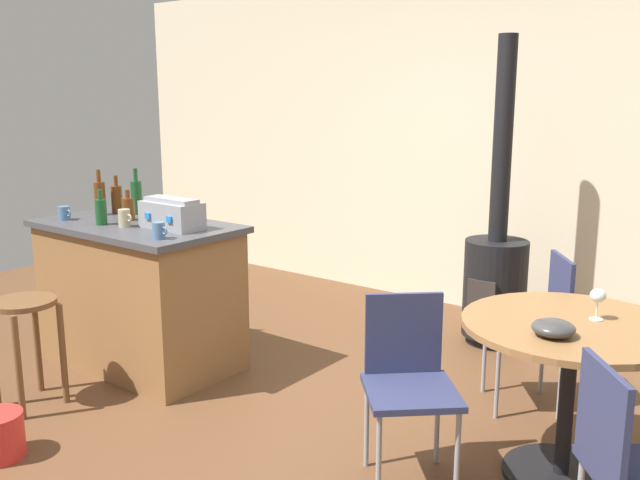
{
  "coord_description": "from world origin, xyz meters",
  "views": [
    {
      "loc": [
        2.19,
        -2.55,
        1.74
      ],
      "look_at": [
        0.01,
        0.28,
        0.98
      ],
      "focal_mm": 38.69,
      "sensor_mm": 36.0,
      "label": 1
    }
  ],
  "objects_px": {
    "bottle_0": "(100,197)",
    "wooden_stool": "(26,326)",
    "folding_chair_left": "(537,318)",
    "toolbox": "(172,214)",
    "wood_stove": "(496,270)",
    "folding_chair_right": "(408,375)",
    "dining_table": "(570,360)",
    "wine_glass": "(598,297)",
    "kitchen_island": "(140,294)",
    "cup_0": "(125,218)",
    "folding_chair_near": "(633,465)",
    "cup_2": "(159,231)",
    "bottle_1": "(101,211)",
    "bottle_2": "(117,198)",
    "bottle_3": "(128,208)",
    "serving_bowl": "(553,328)",
    "bottle_4": "(137,196)",
    "cup_1": "(64,213)"
  },
  "relations": [
    {
      "from": "bottle_0",
      "to": "wooden_stool",
      "type": "bearing_deg",
      "value": -61.98
    },
    {
      "from": "folding_chair_left",
      "to": "toolbox",
      "type": "height_order",
      "value": "toolbox"
    },
    {
      "from": "wood_stove",
      "to": "folding_chair_right",
      "type": "bearing_deg",
      "value": -77.77
    },
    {
      "from": "dining_table",
      "to": "wood_stove",
      "type": "distance_m",
      "value": 1.78
    },
    {
      "from": "toolbox",
      "to": "wine_glass",
      "type": "relative_size",
      "value": 2.74
    },
    {
      "from": "folding_chair_left",
      "to": "kitchen_island",
      "type": "bearing_deg",
      "value": -157.61
    },
    {
      "from": "cup_0",
      "to": "folding_chair_near",
      "type": "bearing_deg",
      "value": -4.79
    },
    {
      "from": "wooden_stool",
      "to": "cup_2",
      "type": "height_order",
      "value": "cup_2"
    },
    {
      "from": "wooden_stool",
      "to": "dining_table",
      "type": "xyz_separation_m",
      "value": [
        2.66,
        1.08,
        0.11
      ]
    },
    {
      "from": "folding_chair_left",
      "to": "bottle_1",
      "type": "relative_size",
      "value": 3.93
    },
    {
      "from": "bottle_2",
      "to": "bottle_1",
      "type": "bearing_deg",
      "value": -48.98
    },
    {
      "from": "bottle_2",
      "to": "cup_2",
      "type": "distance_m",
      "value": 1.0
    },
    {
      "from": "folding_chair_left",
      "to": "wood_stove",
      "type": "relative_size",
      "value": 0.41
    },
    {
      "from": "kitchen_island",
      "to": "bottle_0",
      "type": "relative_size",
      "value": 4.34
    },
    {
      "from": "kitchen_island",
      "to": "bottle_2",
      "type": "relative_size",
      "value": 5.14
    },
    {
      "from": "folding_chair_left",
      "to": "wine_glass",
      "type": "relative_size",
      "value": 6.07
    },
    {
      "from": "bottle_3",
      "to": "wooden_stool",
      "type": "bearing_deg",
      "value": -81.02
    },
    {
      "from": "wood_stove",
      "to": "serving_bowl",
      "type": "distance_m",
      "value": 1.98
    },
    {
      "from": "bottle_4",
      "to": "folding_chair_right",
      "type": "bearing_deg",
      "value": -8.95
    },
    {
      "from": "kitchen_island",
      "to": "bottle_2",
      "type": "bearing_deg",
      "value": 157.93
    },
    {
      "from": "serving_bowl",
      "to": "wine_glass",
      "type": "bearing_deg",
      "value": 76.53
    },
    {
      "from": "dining_table",
      "to": "bottle_4",
      "type": "bearing_deg",
      "value": -178.85
    },
    {
      "from": "dining_table",
      "to": "serving_bowl",
      "type": "height_order",
      "value": "serving_bowl"
    },
    {
      "from": "kitchen_island",
      "to": "cup_1",
      "type": "height_order",
      "value": "cup_1"
    },
    {
      "from": "bottle_3",
      "to": "serving_bowl",
      "type": "relative_size",
      "value": 1.11
    },
    {
      "from": "dining_table",
      "to": "folding_chair_left",
      "type": "bearing_deg",
      "value": 120.79
    },
    {
      "from": "folding_chair_left",
      "to": "bottle_2",
      "type": "relative_size",
      "value": 3.35
    },
    {
      "from": "kitchen_island",
      "to": "toolbox",
      "type": "xyz_separation_m",
      "value": [
        0.32,
        0.03,
        0.56
      ]
    },
    {
      "from": "wooden_stool",
      "to": "bottle_2",
      "type": "distance_m",
      "value": 1.2
    },
    {
      "from": "bottle_4",
      "to": "cup_2",
      "type": "distance_m",
      "value": 0.9
    },
    {
      "from": "folding_chair_left",
      "to": "dining_table",
      "type": "bearing_deg",
      "value": -59.21
    },
    {
      "from": "bottle_0",
      "to": "bottle_4",
      "type": "distance_m",
      "value": 0.24
    },
    {
      "from": "wine_glass",
      "to": "toolbox",
      "type": "bearing_deg",
      "value": -171.41
    },
    {
      "from": "bottle_3",
      "to": "cup_2",
      "type": "bearing_deg",
      "value": -23.16
    },
    {
      "from": "dining_table",
      "to": "cup_2",
      "type": "xyz_separation_m",
      "value": [
        -2.17,
        -0.51,
        0.41
      ]
    },
    {
      "from": "wooden_stool",
      "to": "bottle_4",
      "type": "distance_m",
      "value": 1.21
    },
    {
      "from": "folding_chair_right",
      "to": "cup_1",
      "type": "bearing_deg",
      "value": -178.64
    },
    {
      "from": "cup_0",
      "to": "wine_glass",
      "type": "distance_m",
      "value": 2.75
    },
    {
      "from": "bottle_3",
      "to": "folding_chair_right",
      "type": "bearing_deg",
      "value": -4.8
    },
    {
      "from": "wooden_stool",
      "to": "cup_1",
      "type": "distance_m",
      "value": 0.91
    },
    {
      "from": "wooden_stool",
      "to": "cup_0",
      "type": "distance_m",
      "value": 0.86
    },
    {
      "from": "folding_chair_near",
      "to": "cup_0",
      "type": "height_order",
      "value": "cup_0"
    },
    {
      "from": "wood_stove",
      "to": "wine_glass",
      "type": "distance_m",
      "value": 1.77
    },
    {
      "from": "dining_table",
      "to": "serving_bowl",
      "type": "distance_m",
      "value": 0.31
    },
    {
      "from": "dining_table",
      "to": "folding_chair_right",
      "type": "distance_m",
      "value": 0.73
    },
    {
      "from": "bottle_2",
      "to": "folding_chair_near",
      "type": "bearing_deg",
      "value": -8.75
    },
    {
      "from": "toolbox",
      "to": "serving_bowl",
      "type": "bearing_deg",
      "value": 0.85
    },
    {
      "from": "bottle_4",
      "to": "folding_chair_left",
      "type": "bearing_deg",
      "value": 15.59
    },
    {
      "from": "folding_chair_near",
      "to": "cup_1",
      "type": "bearing_deg",
      "value": 177.33
    },
    {
      "from": "cup_0",
      "to": "wood_stove",
      "type": "bearing_deg",
      "value": 49.02
    }
  ]
}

